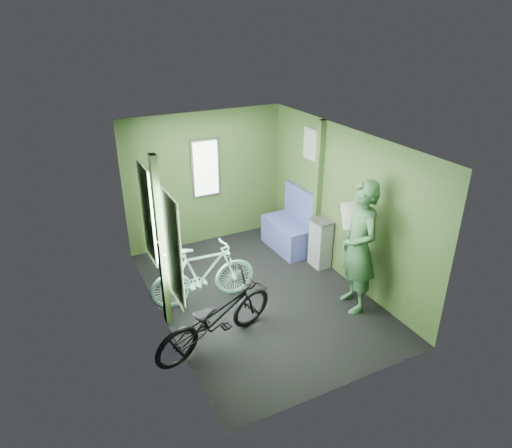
{
  "coord_description": "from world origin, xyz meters",
  "views": [
    {
      "loc": [
        -2.57,
        -4.95,
        3.77
      ],
      "look_at": [
        0.0,
        0.1,
        1.1
      ],
      "focal_mm": 32.0,
      "sensor_mm": 36.0,
      "label": 1
    }
  ],
  "objects_px": {
    "bicycle_black": "(218,346)",
    "passenger": "(359,247)",
    "bench_seat": "(290,232)",
    "waste_box": "(320,243)",
    "bicycle_mint": "(205,301)"
  },
  "relations": [
    {
      "from": "bicycle_black",
      "to": "passenger",
      "type": "bearing_deg",
      "value": -108.25
    },
    {
      "from": "bicycle_black",
      "to": "bench_seat",
      "type": "distance_m",
      "value": 2.81
    },
    {
      "from": "passenger",
      "to": "waste_box",
      "type": "distance_m",
      "value": 1.29
    },
    {
      "from": "bicycle_mint",
      "to": "bench_seat",
      "type": "bearing_deg",
      "value": -61.36
    },
    {
      "from": "bicycle_black",
      "to": "bench_seat",
      "type": "bearing_deg",
      "value": -65.42
    },
    {
      "from": "bicycle_black",
      "to": "passenger",
      "type": "height_order",
      "value": "passenger"
    },
    {
      "from": "passenger",
      "to": "waste_box",
      "type": "height_order",
      "value": "passenger"
    },
    {
      "from": "bicycle_mint",
      "to": "waste_box",
      "type": "bearing_deg",
      "value": -82.16
    },
    {
      "from": "bicycle_mint",
      "to": "waste_box",
      "type": "xyz_separation_m",
      "value": [
        2.03,
        0.11,
        0.4
      ]
    },
    {
      "from": "bicycle_mint",
      "to": "waste_box",
      "type": "relative_size",
      "value": 1.87
    },
    {
      "from": "waste_box",
      "to": "bicycle_black",
      "type": "bearing_deg",
      "value": -154.18
    },
    {
      "from": "passenger",
      "to": "bench_seat",
      "type": "height_order",
      "value": "passenger"
    },
    {
      "from": "bicycle_mint",
      "to": "passenger",
      "type": "xyz_separation_m",
      "value": [
        1.81,
        -1.04,
        0.93
      ]
    },
    {
      "from": "bicycle_mint",
      "to": "bench_seat",
      "type": "xyz_separation_m",
      "value": [
        1.92,
        0.85,
        0.31
      ]
    },
    {
      "from": "passenger",
      "to": "bench_seat",
      "type": "bearing_deg",
      "value": -170.45
    }
  ]
}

